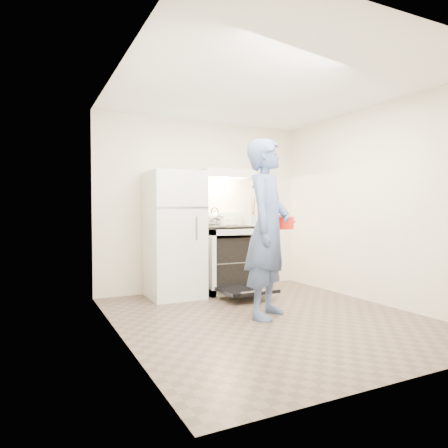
{
  "coord_description": "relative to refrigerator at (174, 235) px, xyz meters",
  "views": [
    {
      "loc": [
        -2.36,
        -3.69,
        1.18
      ],
      "look_at": [
        -0.05,
        1.0,
        1.0
      ],
      "focal_mm": 32.0,
      "sensor_mm": 36.0,
      "label": 1
    }
  ],
  "objects": [
    {
      "name": "pizza_stone",
      "position": [
        0.87,
        -0.01,
        -0.4
      ],
      "size": [
        0.31,
        0.31,
        0.02
      ],
      "primitive_type": "cylinder",
      "color": "#7E644A",
      "rests_on": "oven_rack"
    },
    {
      "name": "range_hood",
      "position": [
        0.81,
        0.1,
        0.86
      ],
      "size": [
        0.76,
        0.5,
        0.12
      ],
      "primitive_type": "cube",
      "color": "white",
      "rests_on": "back_wall"
    },
    {
      "name": "stove_body",
      "position": [
        0.81,
        0.02,
        -0.39
      ],
      "size": [
        0.76,
        0.65,
        0.92
      ],
      "primitive_type": "cube",
      "color": "white",
      "rests_on": "floor"
    },
    {
      "name": "dutch_oven",
      "position": [
        0.93,
        -1.2,
        0.17
      ],
      "size": [
        0.35,
        0.28,
        0.23
      ],
      "primitive_type": null,
      "color": "red",
      "rests_on": "person"
    },
    {
      "name": "person",
      "position": [
        0.59,
        -1.41,
        0.13
      ],
      "size": [
        0.85,
        0.82,
        1.97
      ],
      "primitive_type": "imported",
      "rotation": [
        0.0,
        0.0,
        0.69
      ],
      "color": "#3A517C",
      "rests_on": "floor"
    },
    {
      "name": "backsplash",
      "position": [
        0.81,
        0.31,
        0.2
      ],
      "size": [
        0.76,
        0.07,
        0.2
      ],
      "primitive_type": "cube",
      "color": "white",
      "rests_on": "cooktop"
    },
    {
      "name": "cooktop",
      "position": [
        0.81,
        0.02,
        0.09
      ],
      "size": [
        0.76,
        0.65,
        0.03
      ],
      "primitive_type": "cube",
      "color": "black",
      "rests_on": "stove_body"
    },
    {
      "name": "refrigerator",
      "position": [
        0.0,
        0.0,
        0.0
      ],
      "size": [
        0.7,
        0.7,
        1.7
      ],
      "primitive_type": "cube",
      "color": "white",
      "rests_on": "floor"
    },
    {
      "name": "oven_rack",
      "position": [
        0.81,
        0.02,
        -0.41
      ],
      "size": [
        0.6,
        0.52,
        0.01
      ],
      "primitive_type": "cube",
      "color": "slate",
      "rests_on": "stove_body"
    },
    {
      "name": "floor",
      "position": [
        0.58,
        -1.45,
        -0.85
      ],
      "size": [
        3.6,
        3.6,
        0.0
      ],
      "primitive_type": "plane",
      "color": "brown",
      "rests_on": "ground"
    },
    {
      "name": "utensil_jar",
      "position": [
        1.1,
        -0.24,
        0.2
      ],
      "size": [
        0.11,
        0.11,
        0.13
      ],
      "primitive_type": "cylinder",
      "rotation": [
        0.0,
        0.0,
        -0.2
      ],
      "color": "silver",
      "rests_on": "cooktop"
    },
    {
      "name": "back_wall",
      "position": [
        0.58,
        0.35,
        0.4
      ],
      "size": [
        3.2,
        0.02,
        2.5
      ],
      "primitive_type": "cube",
      "color": "beige",
      "rests_on": "ground"
    },
    {
      "name": "tea_kettle",
      "position": [
        0.72,
        0.24,
        0.24
      ],
      "size": [
        0.22,
        0.19,
        0.27
      ],
      "primitive_type": null,
      "color": "silver",
      "rests_on": "cooktop"
    },
    {
      "name": "oven_door",
      "position": [
        0.81,
        -0.57,
        -0.72
      ],
      "size": [
        0.7,
        0.54,
        0.04
      ],
      "primitive_type": "cube",
      "color": "black",
      "rests_on": "floor"
    },
    {
      "name": "knife_strip",
      "position": [
        1.63,
        0.33,
        0.7
      ],
      "size": [
        0.4,
        0.02,
        0.03
      ],
      "primitive_type": "cube",
      "color": "black",
      "rests_on": "back_wall"
    }
  ]
}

